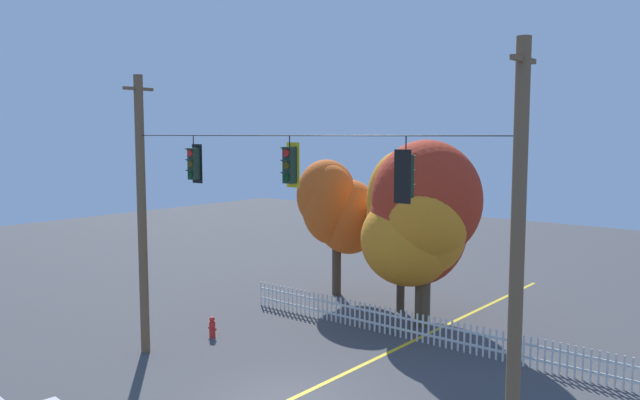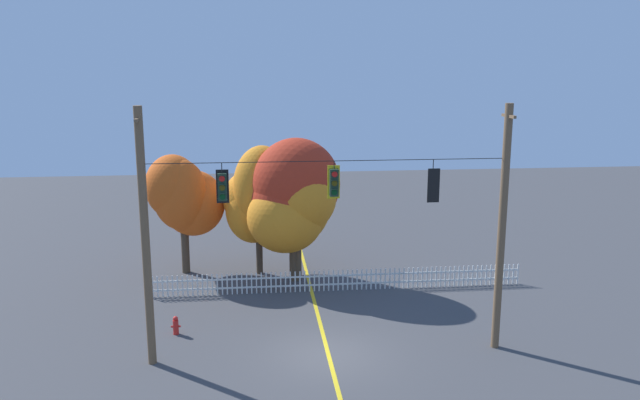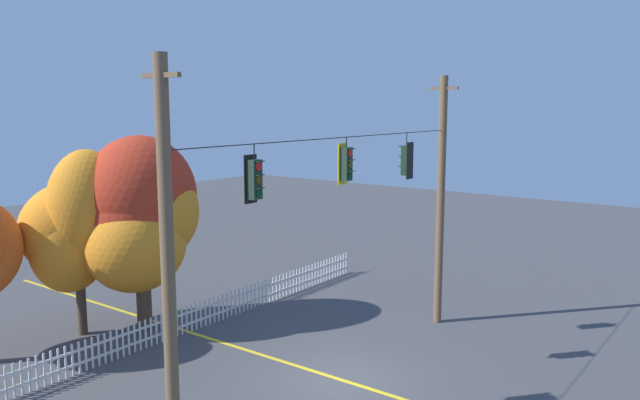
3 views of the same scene
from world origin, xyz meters
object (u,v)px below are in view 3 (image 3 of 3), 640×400
traffic_signal_northbound_secondary (346,164)px  autumn_oak_far_east (146,226)px  autumn_maple_far_west (135,214)px  autumn_maple_mid (76,226)px  traffic_signal_westbound_side (407,160)px  traffic_signal_eastbound_side (254,179)px

traffic_signal_northbound_secondary → autumn_oak_far_east: size_ratio=0.22×
autumn_oak_far_east → autumn_maple_far_west: autumn_maple_far_west is taller
autumn_oak_far_east → autumn_maple_mid: bearing=136.9°
autumn_maple_far_west → autumn_oak_far_east: bearing=-69.7°
traffic_signal_northbound_secondary → traffic_signal_westbound_side: 3.51m
traffic_signal_eastbound_side → traffic_signal_westbound_side: 7.35m
traffic_signal_eastbound_side → autumn_maple_far_west: bearing=71.2°
autumn_maple_mid → autumn_maple_far_west: (1.57, -1.21, 0.35)m
traffic_signal_northbound_secondary → traffic_signal_westbound_side: same height
traffic_signal_eastbound_side → traffic_signal_northbound_secondary: (3.84, 0.00, 0.08)m
traffic_signal_westbound_side → autumn_oak_far_east: bearing=118.1°
autumn_maple_far_west → traffic_signal_northbound_secondary: bearing=-83.5°
traffic_signal_westbound_side → autumn_oak_far_east: size_ratio=0.25×
traffic_signal_eastbound_side → autumn_maple_far_west: traffic_signal_eastbound_side is taller
traffic_signal_northbound_secondary → traffic_signal_westbound_side: size_ratio=0.89×
traffic_signal_eastbound_side → autumn_maple_mid: (1.32, 9.67, -2.47)m
autumn_maple_far_west → autumn_maple_mid: bearing=142.4°
traffic_signal_westbound_side → autumn_oak_far_east: traffic_signal_westbound_side is taller
traffic_signal_northbound_secondary → traffic_signal_eastbound_side: bearing=-180.0°
autumn_maple_mid → traffic_signal_westbound_side: bearing=-58.1°
autumn_maple_mid → autumn_oak_far_east: size_ratio=1.08×
autumn_maple_far_west → traffic_signal_eastbound_side: bearing=-108.8°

